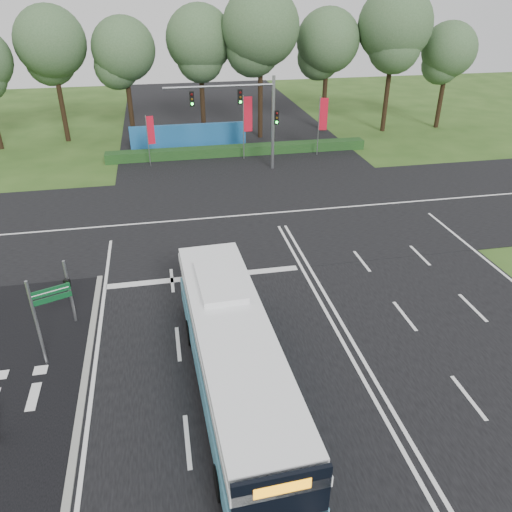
# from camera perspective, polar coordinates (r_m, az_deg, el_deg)

# --- Properties ---
(ground) EXTENTS (120.00, 120.00, 0.00)m
(ground) POSITION_cam_1_polar(r_m,az_deg,el_deg) (21.84, 8.80, -7.86)
(ground) COLOR #2C4B19
(ground) RESTS_ON ground
(road_main) EXTENTS (20.00, 120.00, 0.04)m
(road_main) POSITION_cam_1_polar(r_m,az_deg,el_deg) (21.83, 8.80, -7.81)
(road_main) COLOR black
(road_main) RESTS_ON ground
(road_cross) EXTENTS (120.00, 14.00, 0.05)m
(road_cross) POSITION_cam_1_polar(r_m,az_deg,el_deg) (31.81, 1.77, 4.90)
(road_cross) COLOR black
(road_cross) RESTS_ON ground
(bike_path) EXTENTS (5.00, 18.00, 0.06)m
(bike_path) POSITION_cam_1_polar(r_m,az_deg,el_deg) (19.45, -26.68, -16.57)
(bike_path) COLOR black
(bike_path) RESTS_ON ground
(kerb_strip) EXTENTS (0.25, 18.00, 0.12)m
(kerb_strip) POSITION_cam_1_polar(r_m,az_deg,el_deg) (18.85, -19.43, -16.33)
(kerb_strip) COLOR gray
(kerb_strip) RESTS_ON ground
(city_bus) EXTENTS (2.91, 11.92, 3.40)m
(city_bus) POSITION_cam_1_polar(r_m,az_deg,el_deg) (17.30, -2.55, -11.62)
(city_bus) COLOR #5FBBDD
(city_bus) RESTS_ON ground
(pedestrian_signal) EXTENTS (0.28, 0.40, 3.03)m
(pedestrian_signal) POSITION_cam_1_polar(r_m,az_deg,el_deg) (22.24, -20.56, -3.67)
(pedestrian_signal) COLOR gray
(pedestrian_signal) RESTS_ON ground
(street_sign) EXTENTS (1.38, 0.58, 3.75)m
(street_sign) POSITION_cam_1_polar(r_m,az_deg,el_deg) (19.93, -23.11, -5.76)
(street_sign) COLOR gray
(street_sign) RESTS_ON ground
(banner_flag_left) EXTENTS (0.59, 0.15, 4.05)m
(banner_flag_left) POSITION_cam_1_polar(r_m,az_deg,el_deg) (40.56, -12.01, 13.57)
(banner_flag_left) COLOR gray
(banner_flag_left) RESTS_ON ground
(banner_flag_mid) EXTENTS (0.76, 0.09, 5.15)m
(banner_flag_mid) POSITION_cam_1_polar(r_m,az_deg,el_deg) (41.40, -1.08, 15.44)
(banner_flag_mid) COLOR gray
(banner_flag_mid) RESTS_ON ground
(banner_flag_right) EXTENTS (0.70, 0.21, 4.85)m
(banner_flag_right) POSITION_cam_1_polar(r_m,az_deg,el_deg) (42.75, 7.57, 15.38)
(banner_flag_right) COLOR gray
(banner_flag_right) RESTS_ON ground
(traffic_light_gantry) EXTENTS (8.41, 0.28, 7.00)m
(traffic_light_gantry) POSITION_cam_1_polar(r_m,az_deg,el_deg) (38.34, -0.73, 16.39)
(traffic_light_gantry) COLOR gray
(traffic_light_gantry) RESTS_ON ground
(hedge) EXTENTS (22.00, 1.20, 0.80)m
(hedge) POSITION_cam_1_polar(r_m,az_deg,el_deg) (43.20, -1.96, 11.97)
(hedge) COLOR #143816
(hedge) RESTS_ON ground
(blue_hoarding) EXTENTS (10.00, 0.30, 2.20)m
(blue_hoarding) POSITION_cam_1_polar(r_m,az_deg,el_deg) (44.98, -7.69, 13.34)
(blue_hoarding) COLOR #1C5A98
(blue_hoarding) RESTS_ON ground
(eucalyptus_row) EXTENTS (46.56, 8.65, 12.90)m
(eucalyptus_row) POSITION_cam_1_polar(r_m,az_deg,el_deg) (47.75, -1.67, 23.58)
(eucalyptus_row) COLOR black
(eucalyptus_row) RESTS_ON ground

